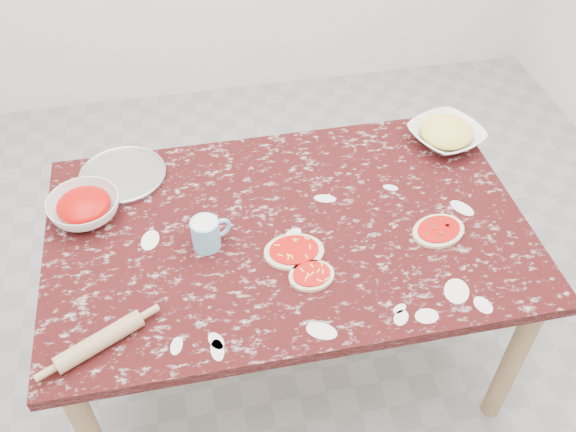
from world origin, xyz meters
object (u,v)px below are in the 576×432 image
Objects in this scene: rolling_pin at (99,341)px; flour_mug at (207,233)px; pizza_tray at (123,175)px; cheese_bowl at (446,136)px; worktable at (288,243)px; sauce_bowl at (85,208)px.

flour_mug is at bearing 44.11° from rolling_pin.
pizza_tray is at bearing 84.56° from rolling_pin.
cheese_bowl is 1.46m from rolling_pin.
rolling_pin is at bearing -149.63° from worktable.
sauce_bowl is 0.93× the size of rolling_pin.
rolling_pin is at bearing -152.21° from cheese_bowl.
flour_mug reaches higher than rolling_pin.
rolling_pin is (-0.61, -0.36, 0.11)m from worktable.
sauce_bowl is 1.35m from cheese_bowl.
worktable is 6.08× the size of cheese_bowl.
cheese_bowl is 1.02× the size of rolling_pin.
worktable is 5.20× the size of pizza_tray.
sauce_bowl is 0.92× the size of cheese_bowl.
flour_mug is (-0.27, -0.03, 0.14)m from worktable.
worktable is 0.31m from flour_mug.
flour_mug reaches higher than cheese_bowl.
rolling_pin reaches higher than worktable.
pizza_tray is at bearing 55.73° from sauce_bowl.
worktable is at bearing -34.10° from pizza_tray.
flour_mug is (0.39, -0.22, 0.02)m from sauce_bowl.
pizza_tray is 1.19× the size of rolling_pin.
rolling_pin is (0.05, -0.54, -0.01)m from sauce_bowl.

